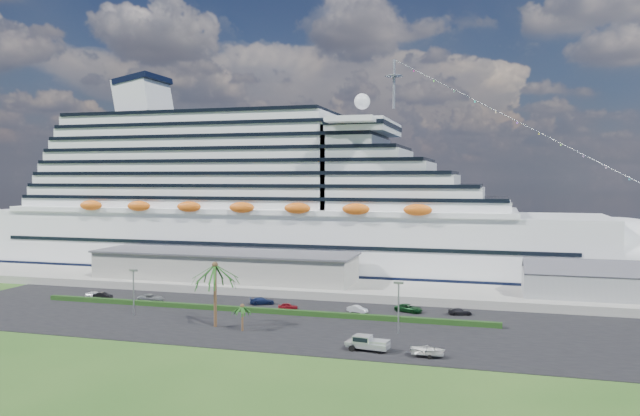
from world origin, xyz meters
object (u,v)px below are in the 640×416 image
(parked_car_3, at_px, (262,301))
(boat_trailer, at_px, (428,350))
(pickup_truck, at_px, (367,342))
(cruise_ship, at_px, (274,209))

(parked_car_3, bearing_deg, boat_trailer, -152.20)
(parked_car_3, distance_m, pickup_truck, 37.35)
(parked_car_3, relative_size, boat_trailer, 0.88)
(cruise_ship, distance_m, parked_car_3, 45.50)
(cruise_ship, xyz_separation_m, boat_trailer, (47.47, -68.27, -15.53))
(cruise_ship, height_order, boat_trailer, cruise_ship)
(cruise_ship, distance_m, boat_trailer, 84.59)
(cruise_ship, height_order, pickup_truck, cruise_ship)
(parked_car_3, height_order, boat_trailer, boat_trailer)
(cruise_ship, height_order, parked_car_3, cruise_ship)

